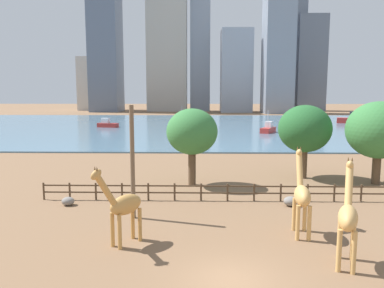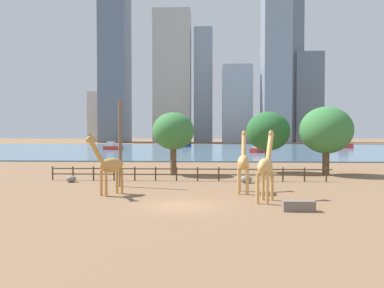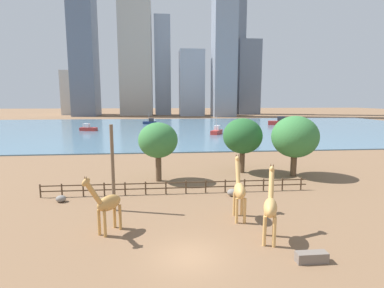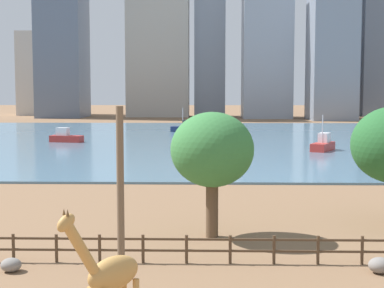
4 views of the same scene
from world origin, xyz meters
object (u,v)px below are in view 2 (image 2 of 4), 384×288
boulder_near_fence (246,179)px  boat_tug (258,149)px  boulder_by_pole (71,179)px  boat_ferry (341,145)px  boat_sailboat (113,147)px  boat_barge (184,145)px  giraffe_young (243,162)px  tree_right_tall (173,131)px  giraffe_tall (266,166)px  tree_center_broad (326,130)px  feeding_trough (299,206)px  tree_left_large (268,131)px  utility_pole (120,143)px  giraffe_companion (109,165)px

boulder_near_fence → boat_tug: bearing=81.6°
boulder_by_pole → boat_ferry: bearing=56.1°
boat_sailboat → boat_tug: bearing=-3.8°
boat_barge → giraffe_young: bearing=101.1°
tree_right_tall → giraffe_tall: bearing=-63.6°
tree_center_broad → boat_ferry: (24.40, 66.48, -3.51)m
boat_ferry → feeding_trough: bearing=88.5°
tree_left_large → boat_ferry: bearing=64.9°
tree_right_tall → boat_tug: size_ratio=1.27×
utility_pole → boat_tug: 54.60m
giraffe_young → tree_left_large: 15.04m
giraffe_companion → boat_tug: 58.57m
tree_left_large → boulder_near_fence: bearing=-110.2°
tree_center_broad → boat_ferry: 70.90m
utility_pole → boat_sailboat: bearing=105.3°
tree_center_broad → boat_tug: size_ratio=1.38×
giraffe_tall → utility_pole: bearing=81.0°
boulder_near_fence → boat_ferry: (33.43, 73.20, 0.89)m
utility_pole → boat_barge: size_ratio=1.47×
boat_ferry → boat_sailboat: boat_ferry is taller
tree_center_broad → boat_sailboat: 64.82m
boat_sailboat → boat_barge: size_ratio=1.02×
feeding_trough → tree_center_broad: tree_center_broad is taller
giraffe_companion → tree_left_large: size_ratio=0.65×
boulder_by_pole → tree_right_tall: tree_right_tall is taller
boulder_by_pole → tree_center_broad: bearing=15.5°
giraffe_companion → tree_right_tall: bearing=-156.8°
boat_sailboat → tree_center_broad: bearing=-41.5°
tree_left_large → boat_ferry: tree_left_large is taller
tree_left_large → tree_center_broad: 6.16m
utility_pole → boat_barge: utility_pole is taller
boat_tug → tree_left_large: bearing=21.8°
tree_right_tall → boulder_near_fence: bearing=-40.2°
tree_left_large → boat_barge: (-14.58, 72.44, -3.70)m
giraffe_companion → tree_left_large: (13.70, 16.02, 2.49)m
utility_pole → tree_right_tall: size_ratio=1.08×
giraffe_tall → boulder_by_pole: 18.56m
giraffe_tall → boat_tug: size_ratio=0.92×
feeding_trough → boat_barge: boat_barge is taller
giraffe_tall → boat_barge: bearing=28.1°
giraffe_tall → tree_center_broad: 18.17m
boulder_by_pole → tree_left_large: bearing=25.6°
boat_sailboat → boulder_by_pole: bearing=-64.9°
boulder_near_fence → tree_left_large: size_ratio=0.15×
tree_left_large → boat_barge: bearing=101.4°
boat_tug → boulder_by_pole: bearing=2.3°
boulder_by_pole → boat_ferry: 88.38m
giraffe_young → tree_right_tall: (-6.38, 11.37, 2.34)m
boat_ferry → boat_sailboat: 62.70m
boat_sailboat → giraffe_tall: bearing=-54.0°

